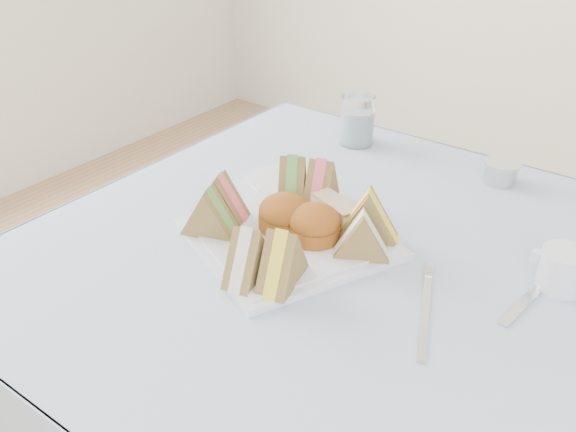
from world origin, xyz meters
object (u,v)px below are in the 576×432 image
Objects in this scene: creamer_jug at (563,270)px; table at (336,413)px; serving_plate at (288,238)px; water_glass at (357,120)px.

table is at bearing -170.02° from creamer_jug.
water_glass reaches higher than serving_plate.
creamer_jug is at bearing 43.13° from serving_plate.
water_glass is at bearing 142.03° from creamer_jug.
serving_plate is at bearing -170.91° from creamer_jug.
table is 0.63m from water_glass.
serving_plate is at bearing -73.54° from water_glass.
serving_plate is 0.44m from creamer_jug.
table is 0.53m from creamer_jug.
water_glass is at bearing 130.00° from serving_plate.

